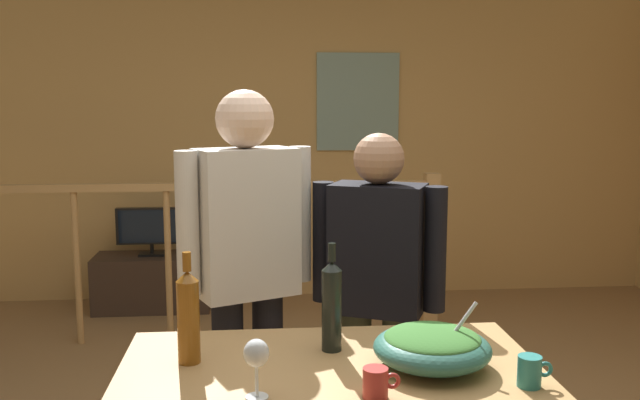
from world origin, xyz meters
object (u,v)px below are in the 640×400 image
object	(u,v)px
mug_teal	(530,371)
person_standing_left	(247,258)
salad_bowl	(432,346)
framed_picture	(358,102)
wine_glass	(256,356)
stair_railing	(248,237)
person_standing_right	(377,283)
flat_screen_tv	(151,227)
tv_console	(153,282)
wine_bottle_amber	(188,316)
mug_red	(376,383)
wine_bottle_dark	(332,305)
serving_table	(329,390)

from	to	relation	value
mug_teal	person_standing_left	xyz separation A→B (m)	(-0.84, 0.91, 0.14)
salad_bowl	framed_picture	bearing A→B (deg)	85.62
wine_glass	stair_railing	bearing A→B (deg)	91.48
person_standing_right	mug_teal	bearing A→B (deg)	131.58
flat_screen_tv	salad_bowl	xyz separation A→B (m)	(1.39, -3.32, 0.22)
tv_console	wine_bottle_amber	size ratio (longest dim) A/B	2.48
flat_screen_tv	stair_railing	bearing A→B (deg)	-43.73
flat_screen_tv	person_standing_left	bearing A→B (deg)	-72.94
framed_picture	tv_console	bearing A→B (deg)	-170.12
wine_glass	mug_red	bearing A→B (deg)	-4.29
flat_screen_tv	wine_glass	size ratio (longest dim) A/B	2.99
mug_teal	mug_red	world-z (taller)	mug_teal
salad_bowl	person_standing_left	distance (m)	0.95
mug_red	stair_railing	bearing A→B (deg)	98.30
flat_screen_tv	salad_bowl	world-z (taller)	salad_bowl
wine_bottle_dark	person_standing_right	distance (m)	0.62
person_standing_left	person_standing_right	bearing A→B (deg)	156.57
wine_bottle_dark	mug_teal	size ratio (longest dim) A/B	3.47
framed_picture	wine_glass	distance (m)	3.98
stair_railing	salad_bowl	bearing A→B (deg)	-76.49
tv_console	flat_screen_tv	size ratio (longest dim) A/B	1.73
wine_glass	mug_red	world-z (taller)	wine_glass
wine_bottle_dark	serving_table	bearing A→B (deg)	-99.49
tv_console	wine_bottle_dark	distance (m)	3.45
wine_bottle_dark	mug_teal	xyz separation A→B (m)	(0.55, -0.35, -0.11)
stair_railing	flat_screen_tv	bearing A→B (deg)	136.27
person_standing_right	person_standing_left	bearing A→B (deg)	23.43
salad_bowl	mug_teal	xyz separation A→B (m)	(0.25, -0.18, -0.02)
wine_bottle_dark	mug_red	xyz separation A→B (m)	(0.09, -0.38, -0.11)
stair_railing	person_standing_right	distance (m)	1.95
mug_red	person_standing_right	distance (m)	0.96
framed_picture	person_standing_left	xyz separation A→B (m)	(-0.87, -2.91, -0.62)
serving_table	person_standing_left	bearing A→B (deg)	111.72
flat_screen_tv	person_standing_left	world-z (taller)	person_standing_left
wine_bottle_dark	person_standing_left	size ratio (longest dim) A/B	0.22
mug_teal	tv_console	bearing A→B (deg)	114.87
salad_bowl	wine_glass	xyz separation A→B (m)	(-0.55, -0.19, 0.06)
stair_railing	mug_teal	bearing A→B (deg)	-72.50
serving_table	person_standing_left	size ratio (longest dim) A/B	0.79
flat_screen_tv	wine_bottle_amber	distance (m)	3.29
framed_picture	stair_railing	bearing A→B (deg)	-130.64
mug_teal	person_standing_right	xyz separation A→B (m)	(-0.30, 0.91, 0.02)
stair_railing	mug_teal	world-z (taller)	stair_railing
flat_screen_tv	salad_bowl	bearing A→B (deg)	-67.36
person_standing_left	wine_glass	bearing A→B (deg)	69.11
wine_glass	mug_teal	world-z (taller)	wine_glass
serving_table	wine_bottle_dark	distance (m)	0.28
mug_teal	framed_picture	bearing A→B (deg)	89.57
wine_glass	mug_teal	bearing A→B (deg)	0.81
flat_screen_tv	serving_table	size ratio (longest dim) A/B	0.39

